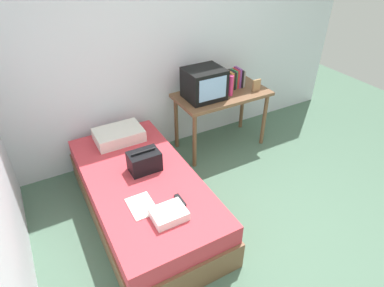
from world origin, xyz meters
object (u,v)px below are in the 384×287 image
at_px(tv, 204,84).
at_px(pillow, 119,135).
at_px(folded_towel, 169,214).
at_px(picture_frame, 256,85).
at_px(remote_dark, 180,200).
at_px(desk, 222,100).
at_px(bed, 144,196).
at_px(magazine, 142,206).
at_px(water_bottle, 231,86).
at_px(handbag, 144,161).
at_px(book_row, 235,79).

relative_size(tv, pillow, 0.86).
bearing_deg(folded_towel, picture_frame, 33.07).
height_order(tv, remote_dark, tv).
distance_m(desk, picture_frame, 0.46).
xyz_separation_m(bed, desk, (1.36, 0.70, 0.42)).
relative_size(desk, folded_towel, 4.14).
height_order(desk, magazine, desk).
height_order(bed, remote_dark, remote_dark).
height_order(desk, water_bottle, water_bottle).
xyz_separation_m(bed, pillow, (0.03, 0.72, 0.31)).
bearing_deg(magazine, pillow, 81.27).
relative_size(water_bottle, handbag, 0.83).
xyz_separation_m(picture_frame, folded_towel, (-1.75, -1.14, -0.31)).
bearing_deg(folded_towel, book_row, 40.72).
relative_size(bed, tv, 4.55).
relative_size(bed, magazine, 6.90).
height_order(tv, folded_towel, tv).
height_order(remote_dark, folded_towel, folded_towel).
relative_size(handbag, remote_dark, 1.92).
xyz_separation_m(handbag, folded_towel, (-0.07, -0.68, -0.06)).
height_order(water_bottle, magazine, water_bottle).
xyz_separation_m(water_bottle, picture_frame, (0.35, -0.05, -0.05)).
bearing_deg(desk, pillow, 178.99).
bearing_deg(picture_frame, book_row, 128.26).
distance_m(picture_frame, folded_towel, 2.12).
xyz_separation_m(remote_dark, folded_towel, (-0.16, -0.12, 0.03)).
relative_size(bed, book_row, 8.11).
xyz_separation_m(tv, pillow, (-1.07, 0.03, -0.39)).
bearing_deg(water_bottle, magazine, -148.19).
xyz_separation_m(tv, book_row, (0.49, 0.08, -0.07)).
bearing_deg(book_row, bed, -154.09).
xyz_separation_m(bed, water_bottle, (1.41, 0.60, 0.64)).
distance_m(desk, folded_towel, 1.87).
height_order(tv, handbag, tv).
xyz_separation_m(magazine, folded_towel, (0.15, -0.23, 0.03)).
height_order(bed, magazine, magazine).
bearing_deg(remote_dark, book_row, 41.14).
xyz_separation_m(tv, remote_dark, (-0.92, -1.16, -0.44)).
height_order(desk, remote_dark, desk).
distance_m(tv, pillow, 1.14).
bearing_deg(water_bottle, pillow, 175.16).
bearing_deg(picture_frame, water_bottle, 171.95).
height_order(tv, pillow, tv).
xyz_separation_m(water_bottle, pillow, (-1.38, 0.12, -0.33)).
bearing_deg(bed, handbag, 50.78).
bearing_deg(tv, remote_dark, -128.49).
relative_size(book_row, picture_frame, 1.70).
distance_m(magazine, remote_dark, 0.33).
height_order(bed, folded_towel, folded_towel).
bearing_deg(folded_towel, magazine, 122.85).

